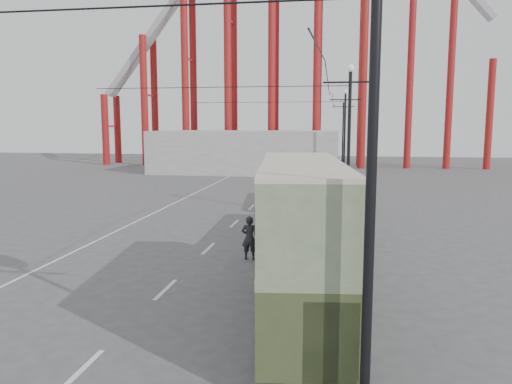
% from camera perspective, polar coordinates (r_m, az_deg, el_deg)
% --- Properties ---
extents(ground, '(160.00, 160.00, 0.00)m').
position_cam_1_polar(ground, '(14.62, -11.91, -16.09)').
color(ground, '#4A4A4C').
rests_on(ground, ground).
extents(road_markings, '(12.52, 120.00, 0.01)m').
position_cam_1_polar(road_markings, '(33.17, -0.94, -2.38)').
color(road_markings, silver).
rests_on(road_markings, ground).
extents(lamp_post_near, '(3.20, 0.44, 10.80)m').
position_cam_1_polar(lamp_post_near, '(9.64, 13.62, 19.43)').
color(lamp_post_near, black).
rests_on(lamp_post_near, ground).
extents(lamp_post_mid, '(3.20, 0.44, 9.32)m').
position_cam_1_polar(lamp_post_mid, '(30.45, 10.56, 5.43)').
color(lamp_post_mid, black).
rests_on(lamp_post_mid, ground).
extents(lamp_post_far, '(3.20, 0.44, 9.32)m').
position_cam_1_polar(lamp_post_far, '(52.43, 10.09, 6.39)').
color(lamp_post_far, black).
rests_on(lamp_post_far, ground).
extents(lamp_post_distant, '(3.20, 0.44, 9.32)m').
position_cam_1_polar(lamp_post_distant, '(74.43, 9.90, 6.79)').
color(lamp_post_distant, black).
rests_on(lamp_post_distant, ground).
extents(fairground_shed, '(22.00, 10.00, 5.00)m').
position_cam_1_polar(fairground_shed, '(60.52, -1.12, 4.63)').
color(fairground_shed, '#979792').
rests_on(fairground_shed, ground).
extents(double_decker_bus, '(3.25, 9.15, 4.81)m').
position_cam_1_polar(double_decker_bus, '(14.63, 5.21, -4.81)').
color(double_decker_bus, '#3A4625').
rests_on(double_decker_bus, ground).
extents(single_decker_green, '(2.81, 10.35, 2.90)m').
position_cam_1_polar(single_decker_green, '(23.94, 5.98, -2.44)').
color(single_decker_green, '#697C5B').
rests_on(single_decker_green, ground).
extents(single_decker_cream, '(3.36, 9.08, 2.76)m').
position_cam_1_polar(single_decker_cream, '(34.99, 6.51, 0.67)').
color(single_decker_cream, beige).
rests_on(single_decker_cream, ground).
extents(pedestrian, '(0.72, 0.49, 1.93)m').
position_cam_1_polar(pedestrian, '(21.73, -0.76, -5.26)').
color(pedestrian, black).
rests_on(pedestrian, ground).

